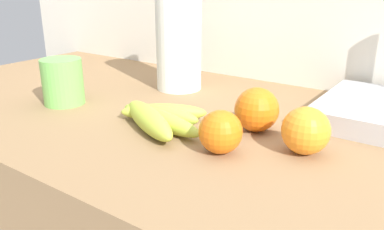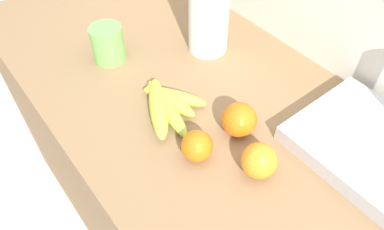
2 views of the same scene
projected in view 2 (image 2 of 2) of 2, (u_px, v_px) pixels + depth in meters
name	position (u px, v px, depth m)	size (l,w,h in m)	color
counter	(222.00, 213.00, 1.18)	(1.81, 0.69, 0.86)	olive
wall_back	(313.00, 114.00, 1.18)	(2.21, 0.06, 1.30)	silver
banana_bunch	(166.00, 104.00, 0.89)	(0.22, 0.18, 0.04)	#B9CE3F
orange_right	(259.00, 161.00, 0.75)	(0.08, 0.08, 0.08)	orange
orange_far_right	(197.00, 146.00, 0.78)	(0.07, 0.07, 0.07)	orange
orange_back_right	(238.00, 120.00, 0.83)	(0.08, 0.08, 0.08)	orange
paper_towel_roll	(209.00, 4.00, 0.97)	(0.11, 0.11, 0.31)	white
sink_basin	(376.00, 147.00, 0.80)	(0.33, 0.27, 0.24)	#B7BABF
mug	(108.00, 44.00, 1.00)	(0.09, 0.09, 0.10)	#70BF56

